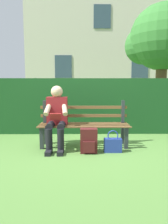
{
  "coord_description": "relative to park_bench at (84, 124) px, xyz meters",
  "views": [
    {
      "loc": [
        0.04,
        3.97,
        1.18
      ],
      "look_at": [
        0.0,
        0.1,
        0.68
      ],
      "focal_mm": 34.13,
      "sensor_mm": 36.0,
      "label": 1
    }
  ],
  "objects": [
    {
      "name": "building_facade",
      "position": [
        -1.03,
        -9.18,
        3.37
      ],
      "size": [
        8.25,
        3.17,
        7.58
      ],
      "color": "beige",
      "rests_on": "ground"
    },
    {
      "name": "park_bench",
      "position": [
        0.0,
        0.0,
        0.0
      ],
      "size": [
        1.71,
        0.49,
        0.87
      ],
      "color": "#2D3338",
      "rests_on": "ground"
    },
    {
      "name": "hedge_backdrop",
      "position": [
        -0.46,
        -1.29,
        0.27
      ],
      "size": [
        6.54,
        0.78,
        1.44
      ],
      "color": "#19471E",
      "rests_on": "ground"
    },
    {
      "name": "tree",
      "position": [
        -2.53,
        -3.24,
        2.23
      ],
      "size": [
        2.25,
        2.15,
        3.79
      ],
      "color": "brown",
      "rests_on": "ground"
    },
    {
      "name": "handbag",
      "position": [
        -0.5,
        0.43,
        -0.28
      ],
      "size": [
        0.31,
        0.13,
        0.39
      ],
      "color": "navy",
      "rests_on": "ground"
    },
    {
      "name": "person_seated",
      "position": [
        0.51,
        0.16,
        0.19
      ],
      "size": [
        0.44,
        0.73,
        1.15
      ],
      "color": "maroon",
      "rests_on": "ground"
    },
    {
      "name": "ground",
      "position": [
        0.0,
        0.06,
        -0.42
      ],
      "size": [
        60.0,
        60.0,
        0.0
      ],
      "primitive_type": "plane",
      "color": "#517F38"
    },
    {
      "name": "backpack",
      "position": [
        -0.08,
        0.45,
        -0.21
      ],
      "size": [
        0.29,
        0.24,
        0.43
      ],
      "color": "#4C1919",
      "rests_on": "ground"
    }
  ]
}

